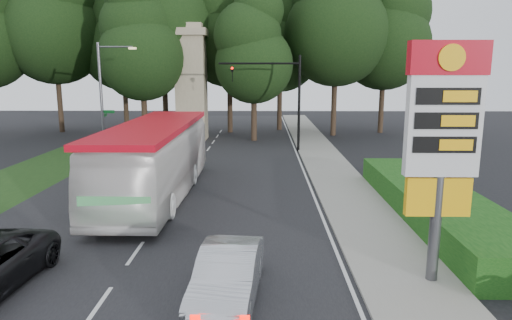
{
  "coord_description": "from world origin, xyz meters",
  "views": [
    {
      "loc": [
        4.3,
        -10.42,
        6.06
      ],
      "look_at": [
        3.99,
        9.29,
        2.2
      ],
      "focal_mm": 32.0,
      "sensor_mm": 36.0,
      "label": 1
    }
  ],
  "objects_px": {
    "traffic_signal_mast": "(282,90)",
    "sedan_silver": "(228,275)",
    "transit_bus": "(156,161)",
    "gas_station_pylon": "(443,131)",
    "streetlight_signs": "(104,94)",
    "monument": "(191,82)"
  },
  "relations": [
    {
      "from": "transit_bus",
      "to": "gas_station_pylon",
      "type": "bearing_deg",
      "value": -41.55
    },
    {
      "from": "traffic_signal_mast",
      "to": "streetlight_signs",
      "type": "distance_m",
      "value": 12.83
    },
    {
      "from": "traffic_signal_mast",
      "to": "streetlight_signs",
      "type": "xyz_separation_m",
      "value": [
        -12.67,
        -1.99,
        -0.23
      ]
    },
    {
      "from": "transit_bus",
      "to": "sedan_silver",
      "type": "height_order",
      "value": "transit_bus"
    },
    {
      "from": "sedan_silver",
      "to": "gas_station_pylon",
      "type": "bearing_deg",
      "value": 15.92
    },
    {
      "from": "streetlight_signs",
      "to": "monument",
      "type": "bearing_deg",
      "value": 58.03
    },
    {
      "from": "streetlight_signs",
      "to": "monument",
      "type": "relative_size",
      "value": 0.8
    },
    {
      "from": "traffic_signal_mast",
      "to": "gas_station_pylon",
      "type": "bearing_deg",
      "value": -80.91
    },
    {
      "from": "monument",
      "to": "transit_bus",
      "type": "xyz_separation_m",
      "value": [
        1.13,
        -18.92,
        -3.3
      ]
    },
    {
      "from": "sedan_silver",
      "to": "transit_bus",
      "type": "bearing_deg",
      "value": 117.31
    },
    {
      "from": "streetlight_signs",
      "to": "transit_bus",
      "type": "height_order",
      "value": "streetlight_signs"
    },
    {
      "from": "streetlight_signs",
      "to": "transit_bus",
      "type": "xyz_separation_m",
      "value": [
        6.12,
        -10.92,
        -2.64
      ]
    },
    {
      "from": "traffic_signal_mast",
      "to": "sedan_silver",
      "type": "distance_m",
      "value": 23.6
    },
    {
      "from": "streetlight_signs",
      "to": "traffic_signal_mast",
      "type": "bearing_deg",
      "value": 8.92
    },
    {
      "from": "monument",
      "to": "transit_bus",
      "type": "distance_m",
      "value": 19.24
    },
    {
      "from": "traffic_signal_mast",
      "to": "sedan_silver",
      "type": "height_order",
      "value": "traffic_signal_mast"
    },
    {
      "from": "traffic_signal_mast",
      "to": "streetlight_signs",
      "type": "bearing_deg",
      "value": -171.08
    },
    {
      "from": "monument",
      "to": "transit_bus",
      "type": "height_order",
      "value": "monument"
    },
    {
      "from": "monument",
      "to": "sedan_silver",
      "type": "height_order",
      "value": "monument"
    },
    {
      "from": "traffic_signal_mast",
      "to": "sedan_silver",
      "type": "bearing_deg",
      "value": -95.69
    },
    {
      "from": "traffic_signal_mast",
      "to": "monument",
      "type": "relative_size",
      "value": 0.72
    },
    {
      "from": "streetlight_signs",
      "to": "transit_bus",
      "type": "bearing_deg",
      "value": -60.74
    }
  ]
}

